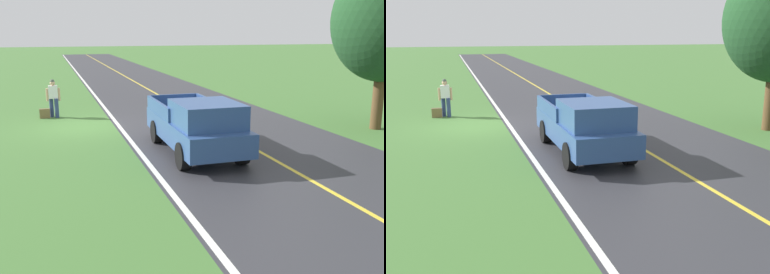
# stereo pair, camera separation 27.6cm
# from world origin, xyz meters

# --- Properties ---
(ground_plane) EXTENTS (200.00, 200.00, 0.00)m
(ground_plane) POSITION_xyz_m (0.00, 0.00, 0.00)
(ground_plane) COLOR #427033
(road_surface) EXTENTS (7.91, 120.00, 0.00)m
(road_surface) POSITION_xyz_m (-5.13, 0.00, 0.00)
(road_surface) COLOR #333338
(road_surface) RESTS_ON ground
(lane_edge_line) EXTENTS (0.16, 117.60, 0.00)m
(lane_edge_line) POSITION_xyz_m (-1.35, 0.00, 0.01)
(lane_edge_line) COLOR silver
(lane_edge_line) RESTS_ON ground
(lane_centre_line) EXTENTS (0.14, 117.60, 0.00)m
(lane_centre_line) POSITION_xyz_m (-5.13, 0.00, 0.01)
(lane_centre_line) COLOR gold
(lane_centre_line) RESTS_ON ground
(hitchhiker_walking) EXTENTS (0.62, 0.51, 1.75)m
(hitchhiker_walking) POSITION_xyz_m (1.15, -2.52, 0.98)
(hitchhiker_walking) COLOR navy
(hitchhiker_walking) RESTS_ON ground
(suitcase_carried) EXTENTS (0.46, 0.20, 0.43)m
(suitcase_carried) POSITION_xyz_m (1.57, -2.44, 0.21)
(suitcase_carried) COLOR brown
(suitcase_carried) RESTS_ON ground
(pickup_truck_passing) EXTENTS (2.13, 5.41, 1.82)m
(pickup_truck_passing) POSITION_xyz_m (-3.09, 5.45, 0.97)
(pickup_truck_passing) COLOR #2D4C84
(pickup_truck_passing) RESTS_ON ground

